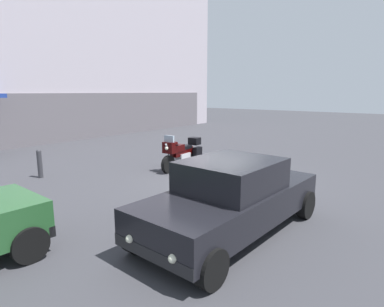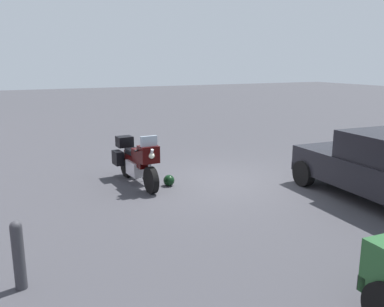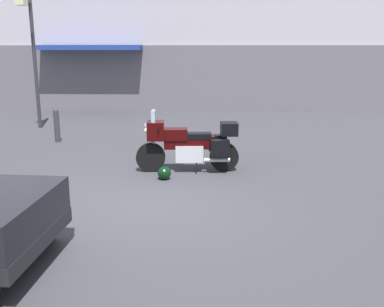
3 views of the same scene
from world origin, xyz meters
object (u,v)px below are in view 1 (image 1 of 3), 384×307
at_px(motorcycle, 182,152).
at_px(bollard_curbside, 40,163).
at_px(helmet, 187,170).
at_px(car_sedan_far, 232,197).

bearing_deg(motorcycle, bollard_curbside, -40.52).
xyz_separation_m(motorcycle, helmet, (-0.50, -0.65, -0.48)).
height_order(helmet, bollard_curbside, bollard_curbside).
bearing_deg(helmet, bollard_curbside, 133.56).
distance_m(helmet, bollard_curbside, 5.04).
height_order(motorcycle, bollard_curbside, motorcycle).
distance_m(car_sedan_far, bollard_curbside, 7.41).
height_order(motorcycle, helmet, motorcycle).
bearing_deg(bollard_curbside, car_sedan_far, -88.90).
relative_size(helmet, car_sedan_far, 0.06).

